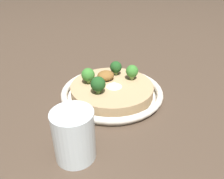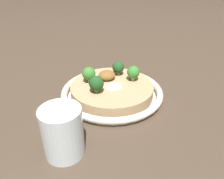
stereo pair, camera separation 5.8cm
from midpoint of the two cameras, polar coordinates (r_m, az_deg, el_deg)
The scene contains 9 objects.
ground_plane at distance 0.64m, azimuth 2.61°, elevation -1.78°, with size 6.00×6.00×0.00m, color #47382B.
risotto_bowl at distance 0.63m, azimuth 2.64°, elevation -0.47°, with size 0.29×0.29×0.04m.
cheese_sprinkle at distance 0.61m, azimuth 2.87°, elevation 1.22°, with size 0.04×0.04×0.01m.
crispy_onion_garnish at distance 0.64m, azimuth 1.05°, elevation 3.65°, with size 0.05×0.05×0.03m.
broccoli_right at distance 0.64m, azimuth 8.16°, elevation 4.42°, with size 0.04×0.04×0.05m.
broccoli_back at distance 0.67m, azimuth 4.13°, elevation 5.71°, with size 0.04×0.04×0.04m.
broccoli_front_left at distance 0.57m, azimuth -1.21°, elevation 1.51°, with size 0.04×0.04×0.05m.
broccoli_left at distance 0.62m, azimuth -3.43°, elevation 4.05°, with size 0.04×0.04×0.05m.
drinking_glass at distance 0.44m, azimuth -9.05°, elevation -11.03°, with size 0.08×0.08×0.11m.
Camera 2 is at (-0.22, -0.50, 0.34)m, focal length 35.00 mm.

